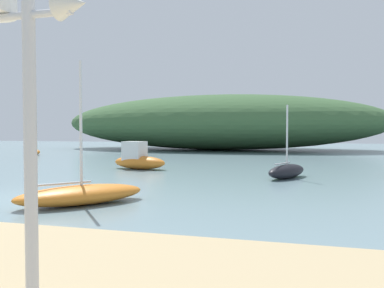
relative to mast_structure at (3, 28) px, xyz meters
The scene contains 7 objects.
ground_plane 9.09m from the mast_structure, 126.77° to the left, with size 120.00×120.00×0.00m, color gray.
distant_hill 39.70m from the mast_structure, 97.72° to the left, with size 36.95×15.67×6.21m, color #3D6038.
mast_structure is the anchor object (origin of this frame).
motorboat_west_reach 17.13m from the mast_structure, 108.74° to the left, with size 3.30×1.73×1.51m.
sailboat_centre_water 7.58m from the mast_structure, 115.66° to the left, with size 3.36×3.59×4.03m.
sailboat_far_right 14.42m from the mast_structure, 79.92° to the left, with size 2.03×2.91×3.22m.
sailboat_far_left 32.22m from the mast_structure, 127.23° to the left, with size 2.47×2.24×3.28m.
Camera 1 is at (7.77, -9.87, 2.05)m, focal length 35.12 mm.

